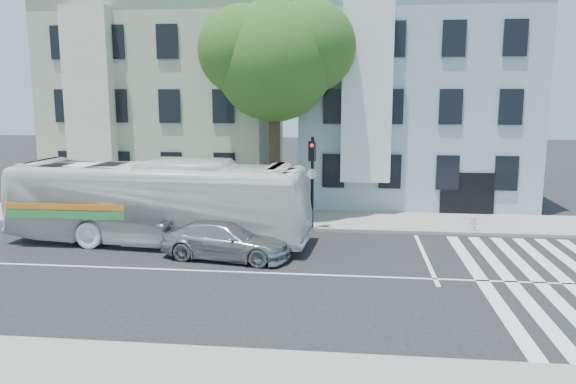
# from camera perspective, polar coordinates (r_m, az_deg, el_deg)

# --- Properties ---
(ground) EXTENTS (120.00, 120.00, 0.00)m
(ground) POSITION_cam_1_polar(r_m,az_deg,el_deg) (19.44, -4.79, -8.13)
(ground) COLOR black
(ground) RESTS_ON ground
(sidewalk_far) EXTENTS (80.00, 4.00, 0.15)m
(sidewalk_far) POSITION_cam_1_polar(r_m,az_deg,el_deg) (27.03, -1.50, -2.76)
(sidewalk_far) COLOR gray
(sidewalk_far) RESTS_ON ground
(building_left) EXTENTS (12.00, 10.00, 11.00)m
(building_left) POSITION_cam_1_polar(r_m,az_deg,el_deg) (34.79, -11.54, 8.90)
(building_left) COLOR #AEB093
(building_left) RESTS_ON ground
(building_right) EXTENTS (12.00, 10.00, 11.00)m
(building_right) POSITION_cam_1_polar(r_m,az_deg,el_deg) (33.29, 12.35, 8.83)
(building_right) COLOR #95A5B1
(building_right) RESTS_ON ground
(street_tree) EXTENTS (7.30, 5.90, 11.10)m
(street_tree) POSITION_cam_1_polar(r_m,az_deg,el_deg) (27.15, -1.23, 13.78)
(street_tree) COLOR #2D2116
(street_tree) RESTS_ON ground
(bus) EXTENTS (3.79, 12.47, 3.42)m
(bus) POSITION_cam_1_polar(r_m,az_deg,el_deg) (23.24, -13.06, -0.99)
(bus) COLOR silver
(bus) RESTS_ON ground
(sedan) EXTENTS (2.70, 5.08, 1.40)m
(sedan) POSITION_cam_1_polar(r_m,az_deg,el_deg) (20.91, -6.29, -4.84)
(sedan) COLOR #A6A9AD
(sedan) RESTS_ON ground
(hedge) EXTENTS (8.51, 2.39, 0.70)m
(hedge) POSITION_cam_1_polar(r_m,az_deg,el_deg) (26.26, -7.88, -2.28)
(hedge) COLOR #275A1D
(hedge) RESTS_ON sidewalk_far
(traffic_signal) EXTENTS (0.43, 0.53, 4.20)m
(traffic_signal) POSITION_cam_1_polar(r_m,az_deg,el_deg) (24.34, 2.47, 2.13)
(traffic_signal) COLOR black
(traffic_signal) RESTS_ON ground
(fire_hydrant) EXTENTS (0.39, 0.25, 0.68)m
(fire_hydrant) POSITION_cam_1_polar(r_m,az_deg,el_deg) (25.63, 18.33, -3.01)
(fire_hydrant) COLOR beige
(fire_hydrant) RESTS_ON sidewalk_far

